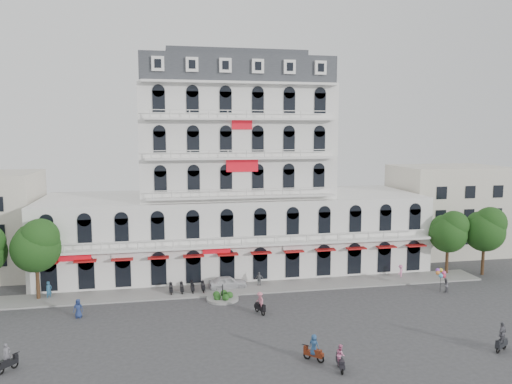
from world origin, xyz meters
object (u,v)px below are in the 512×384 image
object	(u,v)px
rider_east	(314,348)
rider_center	(260,302)
rider_northeast	(502,336)
rider_west	(7,359)
balloon_vendor	(443,280)
rider_southwest	(340,358)
parked_car	(228,282)

from	to	relation	value
rider_east	rider_center	world-z (taller)	rider_center
rider_east	rider_northeast	xyz separation A→B (m)	(14.57, -1.16, 0.19)
rider_west	rider_northeast	bearing A→B (deg)	-56.48
rider_northeast	balloon_vendor	world-z (taller)	balloon_vendor
rider_southwest	rider_center	distance (m)	12.33
rider_southwest	rider_northeast	size ratio (longest dim) A/B	0.83
parked_car	balloon_vendor	world-z (taller)	balloon_vendor
rider_southwest	rider_center	world-z (taller)	rider_center
rider_southwest	balloon_vendor	world-z (taller)	balloon_vendor
rider_west	parked_car	bearing A→B (deg)	-9.37
rider_west	rider_east	world-z (taller)	rider_west
rider_east	balloon_vendor	bearing A→B (deg)	-101.14
rider_east	rider_northeast	size ratio (longest dim) A/B	0.87
rider_northeast	balloon_vendor	size ratio (longest dim) A/B	0.96
rider_southwest	rider_east	size ratio (longest dim) A/B	0.95
rider_center	parked_car	bearing A→B (deg)	173.87
rider_southwest	rider_northeast	distance (m)	13.20
rider_west	rider_northeast	xyz separation A→B (m)	(36.06, -3.72, 0.27)
rider_center	rider_northeast	bearing A→B (deg)	36.03
balloon_vendor	rider_northeast	bearing A→B (deg)	-104.29
rider_west	rider_northeast	size ratio (longest dim) A/B	0.88
rider_southwest	balloon_vendor	xyz separation A→B (m)	(16.68, 14.36, 0.36)
parked_car	rider_west	xyz separation A→B (m)	(-17.62, -15.43, 0.21)
parked_car	balloon_vendor	xyz separation A→B (m)	(21.95, -5.41, 0.62)
rider_center	balloon_vendor	distance (m)	20.19
rider_west	balloon_vendor	world-z (taller)	balloon_vendor
rider_northeast	balloon_vendor	xyz separation A→B (m)	(3.50, 13.74, 0.14)
rider_east	rider_west	bearing A→B (deg)	37.22
parked_car	rider_center	xyz separation A→B (m)	(1.91, -7.90, 0.39)
rider_west	rider_center	size ratio (longest dim) A/B	0.99
balloon_vendor	rider_west	bearing A→B (deg)	-165.78
rider_southwest	balloon_vendor	bearing A→B (deg)	-40.89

